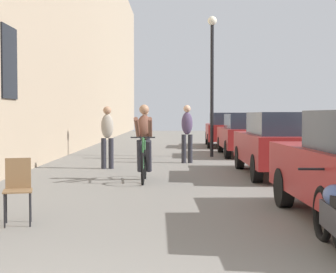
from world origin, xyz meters
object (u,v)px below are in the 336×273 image
cafe_chair_mid_toward_street (18,186)px  cyclist_on_bicycle (144,145)px  pedestrian_far (145,131)px  parked_car_fourth (227,129)px  parked_car_third (246,134)px  pedestrian_mid (187,130)px  street_lamp (212,68)px  pedestrian_near (107,134)px  parked_car_second (282,143)px

cafe_chair_mid_toward_street → cyclist_on_bicycle: 4.83m
pedestrian_far → parked_car_fourth: pedestrian_far is taller
cafe_chair_mid_toward_street → cyclist_on_bicycle: size_ratio=0.51×
cyclist_on_bicycle → parked_car_third: (3.29, 7.14, -0.03)m
pedestrian_mid → pedestrian_far: pedestrian_mid is taller
pedestrian_far → parked_car_fourth: bearing=62.8°
pedestrian_mid → street_lamp: 3.29m
cyclist_on_bicycle → pedestrian_mid: size_ratio=0.99×
parked_car_fourth → cyclist_on_bicycle: bearing=-104.2°
pedestrian_near → pedestrian_far: bearing=74.7°
cafe_chair_mid_toward_street → street_lamp: size_ratio=0.18×
cafe_chair_mid_toward_street → parked_car_second: 7.35m
parked_car_third → parked_car_fourth: bearing=91.9°
pedestrian_mid → street_lamp: street_lamp is taller
cafe_chair_mid_toward_street → pedestrian_mid: pedestrian_mid is taller
cyclist_on_bicycle → pedestrian_near: cyclist_on_bicycle is taller
cafe_chair_mid_toward_street → pedestrian_far: size_ratio=0.54×
pedestrian_mid → pedestrian_far: (-1.36, 1.46, -0.07)m
cyclist_on_bicycle → parked_car_third: size_ratio=0.42×
street_lamp → parked_car_second: 6.18m
parked_car_third → parked_car_fourth: (-0.17, 5.22, 0.03)m
cafe_chair_mid_toward_street → cyclist_on_bicycle: (1.46, 4.60, 0.29)m
pedestrian_mid → pedestrian_far: size_ratio=1.07×
street_lamp → parked_car_fourth: bearing=79.1°
parked_car_third → cyclist_on_bicycle: bearing=-114.7°
cafe_chair_mid_toward_street → pedestrian_far: bearing=83.6°
cyclist_on_bicycle → pedestrian_near: size_ratio=1.03×
cyclist_on_bicycle → pedestrian_mid: 4.39m
parked_car_third → parked_car_second: bearing=-90.0°
pedestrian_mid → parked_car_fourth: (2.04, 8.10, -0.19)m
parked_car_second → parked_car_third: bearing=90.0°
cyclist_on_bicycle → parked_car_third: cyclist_on_bicycle is taller
cafe_chair_mid_toward_street → pedestrian_far: 10.39m
pedestrian_near → street_lamp: bearing=51.9°
pedestrian_far → parked_car_fourth: (3.41, 6.64, -0.12)m
parked_car_third → parked_car_fourth: 5.22m
cyclist_on_bicycle → pedestrian_near: bearing=114.2°
cafe_chair_mid_toward_street → pedestrian_mid: size_ratio=0.50×
pedestrian_far → parked_car_third: pedestrian_far is taller
pedestrian_near → pedestrian_far: pedestrian_near is taller
cafe_chair_mid_toward_street → parked_car_third: parked_car_third is taller
cafe_chair_mid_toward_street → pedestrian_near: (0.30, 7.17, 0.45)m
parked_car_fourth → street_lamp: bearing=-100.9°
pedestrian_mid → parked_car_third: pedestrian_mid is taller
cafe_chair_mid_toward_street → street_lamp: 12.00m
cyclist_on_bicycle → street_lamp: bearing=73.1°
cyclist_on_bicycle → pedestrian_mid: bearing=75.8°
street_lamp → parked_car_second: bearing=-77.1°
cyclist_on_bicycle → pedestrian_far: size_ratio=1.06×
street_lamp → parked_car_fourth: 6.30m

